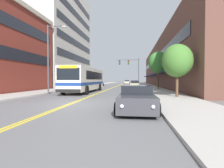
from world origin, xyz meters
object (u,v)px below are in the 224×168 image
object	(u,v)px
car_dark_grey_parked_right_foreground	(137,99)
car_white_parked_right_far	(135,83)
fire_hydrant	(150,90)
city_bus	(85,79)
car_black_parked_right_mid	(135,84)
street_tree_right_mid	(158,62)
traffic_signal_mast	(131,67)
car_silver_parked_left_near	(99,84)
car_navy_parked_left_mid	(88,85)
street_tree_right_near	(177,61)
car_beige_parked_right_end	(135,84)
street_lamp_left_near	(51,53)
car_champagne_moving_lead	(127,82)

from	to	relation	value
car_dark_grey_parked_right_foreground	car_white_parked_right_far	xyz separation A→B (m)	(0.01, 43.51, -0.01)
car_dark_grey_parked_right_foreground	fire_hydrant	distance (m)	9.69
city_bus	car_black_parked_right_mid	xyz separation A→B (m)	(6.48, 20.86, -1.09)
street_tree_right_mid	fire_hydrant	world-z (taller)	street_tree_right_mid
car_black_parked_right_mid	traffic_signal_mast	world-z (taller)	traffic_signal_mast
car_silver_parked_left_near	car_black_parked_right_mid	xyz separation A→B (m)	(8.70, 1.01, 0.01)
car_navy_parked_left_mid	traffic_signal_mast	xyz separation A→B (m)	(7.88, 7.78, 4.01)
city_bus	car_dark_grey_parked_right_foreground	distance (m)	14.69
car_dark_grey_parked_right_foreground	car_black_parked_right_mid	distance (m)	33.96
street_tree_right_near	fire_hydrant	size ratio (longest dim) A/B	5.61
city_bus	car_beige_parked_right_end	distance (m)	14.57
street_lamp_left_near	street_tree_right_near	bearing A→B (deg)	-10.95
street_tree_right_near	car_white_parked_right_far	bearing A→B (deg)	95.59
car_champagne_moving_lead	street_lamp_left_near	world-z (taller)	street_lamp_left_near
car_dark_grey_parked_right_foreground	traffic_signal_mast	size ratio (longest dim) A/B	0.69
car_black_parked_right_mid	fire_hydrant	xyz separation A→B (m)	(1.64, -24.40, -0.11)
fire_hydrant	car_white_parked_right_far	bearing A→B (deg)	92.64
street_tree_right_near	city_bus	bearing A→B (deg)	147.91
car_silver_parked_left_near	car_navy_parked_left_mid	distance (m)	9.94
car_black_parked_right_mid	street_tree_right_near	size ratio (longest dim) A/B	0.95
car_silver_parked_left_near	car_dark_grey_parked_right_foreground	distance (m)	34.10
car_black_parked_right_mid	street_tree_right_near	distance (m)	27.59
city_bus	fire_hydrant	size ratio (longest dim) A/B	14.33
car_navy_parked_left_mid	car_white_parked_right_far	xyz separation A→B (m)	(8.79, 20.50, 0.04)
car_silver_parked_left_near	car_white_parked_right_far	size ratio (longest dim) A/B	1.07
car_beige_parked_right_end	car_white_parked_right_far	bearing A→B (deg)	89.91
car_beige_parked_right_end	car_silver_parked_left_near	bearing A→B (deg)	141.89
city_bus	car_navy_parked_left_mid	distance (m)	10.22
car_white_parked_right_far	street_tree_right_near	world-z (taller)	street_tree_right_near
car_beige_parked_right_end	car_champagne_moving_lead	xyz separation A→B (m)	(-2.89, 31.75, 0.01)
car_black_parked_right_mid	city_bus	bearing A→B (deg)	-107.25
car_dark_grey_parked_right_foreground	traffic_signal_mast	world-z (taller)	traffic_signal_mast
car_dark_grey_parked_right_foreground	street_lamp_left_near	world-z (taller)	street_lamp_left_near
car_beige_parked_right_end	car_champagne_moving_lead	bearing A→B (deg)	95.20
car_champagne_moving_lead	fire_hydrant	size ratio (longest dim) A/B	5.22
car_black_parked_right_mid	traffic_signal_mast	size ratio (longest dim) A/B	0.67
car_black_parked_right_mid	fire_hydrant	world-z (taller)	car_black_parked_right_mid
car_black_parked_right_mid	car_beige_parked_right_end	world-z (taller)	car_black_parked_right_mid
car_silver_parked_left_near	car_champagne_moving_lead	bearing A→B (deg)	76.77
car_navy_parked_left_mid	car_beige_parked_right_end	bearing A→B (deg)	19.40
city_bus	traffic_signal_mast	size ratio (longest dim) A/B	1.82
car_dark_grey_parked_right_foreground	city_bus	bearing A→B (deg)	116.51
city_bus	fire_hydrant	xyz separation A→B (m)	(8.11, -3.55, -1.20)
car_silver_parked_left_near	street_tree_right_mid	bearing A→B (deg)	-47.15
car_silver_parked_left_near	car_black_parked_right_mid	world-z (taller)	car_black_parked_right_mid
traffic_signal_mast	fire_hydrant	world-z (taller)	traffic_signal_mast
street_lamp_left_near	street_tree_right_mid	distance (m)	16.61
car_champagne_moving_lead	car_dark_grey_parked_right_foreground	bearing A→B (deg)	-87.12
city_bus	car_champagne_moving_lead	distance (m)	44.89
street_lamp_left_near	car_silver_parked_left_near	bearing A→B (deg)	88.55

